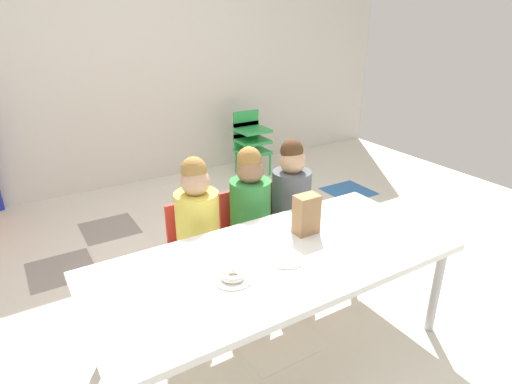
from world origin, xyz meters
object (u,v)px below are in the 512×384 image
at_px(paper_bag_brown, 306,214).
at_px(craft_table, 276,265).
at_px(seated_child_near_camera, 197,217).
at_px(seated_child_middle_seat, 250,203).
at_px(paper_plate_center_table, 286,259).
at_px(donut_powdered_on_plate, 233,275).
at_px(paper_plate_near_edge, 233,279).
at_px(kid_chair_green_stack, 251,139).
at_px(seated_child_far_right, 291,193).

bearing_deg(paper_bag_brown, craft_table, -155.61).
distance_m(seated_child_near_camera, seated_child_middle_seat, 0.37).
height_order(craft_table, paper_plate_center_table, paper_plate_center_table).
xyz_separation_m(paper_plate_center_table, donut_powdered_on_plate, (-0.30, -0.01, 0.02)).
xyz_separation_m(seated_child_middle_seat, paper_plate_near_edge, (-0.50, -0.69, 0.01)).
distance_m(seated_child_near_camera, paper_plate_center_table, 0.70).
bearing_deg(donut_powdered_on_plate, paper_plate_center_table, 1.99).
bearing_deg(paper_bag_brown, seated_child_near_camera, 129.56).
relative_size(paper_plate_near_edge, donut_powdered_on_plate, 1.62).
relative_size(seated_child_near_camera, seated_child_middle_seat, 1.00).
bearing_deg(paper_plate_center_table, seated_child_near_camera, 103.68).
bearing_deg(craft_table, kid_chair_green_stack, 61.71).
relative_size(seated_child_far_right, paper_plate_near_edge, 5.10).
bearing_deg(kid_chair_green_stack, seated_child_near_camera, -129.16).
xyz_separation_m(seated_child_middle_seat, paper_plate_center_table, (-0.20, -0.68, 0.01)).
height_order(seated_child_near_camera, paper_bag_brown, seated_child_near_camera).
xyz_separation_m(seated_child_near_camera, paper_plate_center_table, (0.17, -0.68, 0.01)).
distance_m(craft_table, paper_plate_center_table, 0.07).
height_order(paper_plate_center_table, donut_powdered_on_plate, donut_powdered_on_plate).
relative_size(seated_child_middle_seat, kid_chair_green_stack, 1.35).
xyz_separation_m(craft_table, seated_child_far_right, (0.55, 0.63, 0.03)).
relative_size(kid_chair_green_stack, paper_plate_near_edge, 3.78).
relative_size(craft_table, paper_bag_brown, 8.30).
distance_m(seated_child_near_camera, kid_chair_green_stack, 2.24).
xyz_separation_m(craft_table, kid_chair_green_stack, (1.27, 2.37, -0.12)).
xyz_separation_m(seated_child_near_camera, donut_powdered_on_plate, (-0.13, -0.69, 0.03)).
xyz_separation_m(craft_table, paper_plate_center_table, (0.03, -0.05, 0.05)).
bearing_deg(paper_bag_brown, seated_child_middle_seat, 96.04).
relative_size(seated_child_far_right, donut_powdered_on_plate, 8.28).
xyz_separation_m(paper_bag_brown, paper_plate_center_table, (-0.25, -0.17, -0.11)).
bearing_deg(paper_plate_center_table, paper_bag_brown, 34.40).
relative_size(seated_child_far_right, paper_bag_brown, 4.17).
relative_size(seated_child_near_camera, seated_child_far_right, 1.00).
distance_m(paper_plate_near_edge, paper_plate_center_table, 0.30).
height_order(craft_table, seated_child_near_camera, seated_child_near_camera).
relative_size(paper_plate_center_table, donut_powdered_on_plate, 1.62).
bearing_deg(paper_plate_near_edge, craft_table, 11.66).
height_order(seated_child_near_camera, paper_plate_near_edge, seated_child_near_camera).
distance_m(craft_table, donut_powdered_on_plate, 0.28).
bearing_deg(paper_bag_brown, donut_powdered_on_plate, -161.61).
bearing_deg(seated_child_far_right, seated_child_near_camera, 180.00).
height_order(seated_child_near_camera, kid_chair_green_stack, seated_child_near_camera).
bearing_deg(paper_plate_near_edge, paper_bag_brown, 18.39).
height_order(kid_chair_green_stack, donut_powdered_on_plate, kid_chair_green_stack).
xyz_separation_m(paper_bag_brown, paper_plate_near_edge, (-0.55, -0.18, -0.11)).
distance_m(seated_child_near_camera, seated_child_far_right, 0.68).
xyz_separation_m(kid_chair_green_stack, paper_bag_brown, (-0.99, -2.24, 0.28)).
height_order(seated_child_near_camera, donut_powdered_on_plate, seated_child_near_camera).
distance_m(seated_child_near_camera, paper_plate_near_edge, 0.70).
distance_m(seated_child_middle_seat, donut_powdered_on_plate, 0.85).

